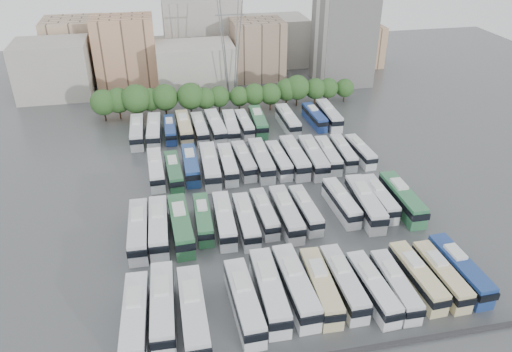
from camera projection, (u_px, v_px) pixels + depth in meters
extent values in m
plane|color=#424447|center=(267.00, 203.00, 85.04)|extent=(220.00, 220.00, 0.00)
cylinder|color=black|center=(105.00, 116.00, 115.20)|extent=(0.36, 0.36, 2.46)
sphere|color=#234C1E|center=(103.00, 102.00, 113.55)|extent=(5.90, 5.90, 5.90)
cylinder|color=black|center=(120.00, 114.00, 116.41)|extent=(0.36, 0.36, 2.43)
sphere|color=#234C1E|center=(118.00, 100.00, 114.79)|extent=(5.83, 5.83, 5.83)
cylinder|color=black|center=(138.00, 114.00, 115.76)|extent=(0.36, 0.36, 2.77)
sphere|color=#234C1E|center=(136.00, 99.00, 113.90)|extent=(6.65, 6.65, 6.65)
cylinder|color=black|center=(151.00, 112.00, 117.78)|extent=(0.36, 0.36, 2.24)
sphere|color=#234C1E|center=(150.00, 99.00, 116.28)|extent=(5.37, 5.37, 5.37)
cylinder|color=black|center=(166.00, 111.00, 117.43)|extent=(0.36, 0.36, 2.58)
sphere|color=#234C1E|center=(165.00, 97.00, 115.70)|extent=(6.19, 6.19, 6.19)
cylinder|color=black|center=(191.00, 110.00, 118.02)|extent=(0.36, 0.36, 2.60)
sphere|color=#234C1E|center=(190.00, 96.00, 116.28)|extent=(6.24, 6.24, 6.24)
cylinder|color=black|center=(206.00, 110.00, 118.97)|extent=(0.36, 0.36, 2.12)
sphere|color=#234C1E|center=(205.00, 98.00, 117.55)|extent=(5.08, 5.08, 5.08)
cylinder|color=black|center=(219.00, 108.00, 120.07)|extent=(0.36, 0.36, 2.11)
sphere|color=#234C1E|center=(219.00, 97.00, 118.66)|extent=(5.06, 5.06, 5.06)
cylinder|color=black|center=(240.00, 107.00, 120.70)|extent=(0.36, 0.36, 1.99)
sphere|color=#234C1E|center=(239.00, 96.00, 119.37)|extent=(4.77, 4.77, 4.77)
cylinder|color=black|center=(254.00, 106.00, 121.15)|extent=(0.36, 0.36, 2.17)
sphere|color=#234C1E|center=(254.00, 94.00, 119.70)|extent=(5.21, 5.21, 5.21)
cylinder|color=black|center=(270.00, 105.00, 121.33)|extent=(0.36, 0.36, 2.17)
sphere|color=#234C1E|center=(270.00, 94.00, 119.88)|extent=(5.20, 5.20, 5.20)
cylinder|color=black|center=(286.00, 101.00, 123.49)|extent=(0.36, 0.36, 2.26)
sphere|color=#234C1E|center=(287.00, 90.00, 121.97)|extent=(5.43, 5.43, 5.43)
cylinder|color=black|center=(297.00, 101.00, 123.62)|extent=(0.36, 0.36, 2.52)
sphere|color=#234C1E|center=(297.00, 87.00, 121.92)|extent=(6.06, 6.06, 6.06)
cylinder|color=black|center=(315.00, 100.00, 124.59)|extent=(0.36, 0.36, 2.16)
sphere|color=#234C1E|center=(315.00, 89.00, 123.14)|extent=(5.18, 5.18, 5.18)
cylinder|color=black|center=(327.00, 99.00, 125.42)|extent=(0.36, 0.36, 2.07)
sphere|color=#234C1E|center=(328.00, 88.00, 124.04)|extent=(4.97, 4.97, 4.97)
cylinder|color=black|center=(344.00, 98.00, 126.13)|extent=(0.36, 0.36, 1.93)
sphere|color=#234C1E|center=(345.00, 88.00, 124.84)|extent=(4.64, 4.64, 4.64)
cube|color=#9E998E|center=(53.00, 69.00, 127.09)|extent=(18.00, 14.00, 14.00)
cube|color=tan|center=(125.00, 51.00, 134.35)|extent=(16.00, 12.00, 18.00)
cube|color=#ADA89E|center=(196.00, 67.00, 132.15)|extent=(20.00, 14.00, 12.00)
cube|color=gray|center=(257.00, 49.00, 139.41)|extent=(14.00, 12.00, 16.00)
cube|color=gray|center=(202.00, 33.00, 147.91)|extent=(22.00, 16.00, 20.00)
cube|color=tan|center=(76.00, 48.00, 140.92)|extent=(16.00, 14.00, 16.00)
cube|color=#A39E93|center=(275.00, 41.00, 151.52)|extent=(18.00, 14.00, 14.00)
cube|color=tan|center=(357.00, 45.00, 151.09)|extent=(14.00, 12.00, 12.00)
cube|color=gray|center=(163.00, 57.00, 143.18)|extent=(12.00, 10.00, 10.00)
cube|color=silver|center=(344.00, 34.00, 133.96)|extent=(14.00, 14.00, 26.00)
cylinder|color=slate|center=(223.00, 35.00, 117.54)|extent=(2.90, 2.91, 33.83)
cylinder|color=slate|center=(221.00, 31.00, 120.95)|extent=(2.90, 2.91, 33.83)
cylinder|color=slate|center=(240.00, 34.00, 118.24)|extent=(2.90, 2.91, 33.83)
cylinder|color=slate|center=(237.00, 30.00, 121.65)|extent=(2.90, 2.91, 33.83)
cube|color=slate|center=(230.00, 15.00, 117.58)|extent=(7.00, 0.30, 0.30)
cube|color=silver|center=(136.00, 319.00, 59.42)|extent=(3.33, 13.05, 3.67)
cube|color=black|center=(135.00, 316.00, 58.93)|extent=(3.47, 13.25, 1.08)
cube|color=silver|center=(134.00, 297.00, 59.79)|extent=(1.99, 3.53, 0.47)
cube|color=silver|center=(163.00, 307.00, 61.11)|extent=(3.21, 13.11, 3.69)
cube|color=black|center=(163.00, 304.00, 60.62)|extent=(3.35, 13.31, 1.08)
cube|color=silver|center=(161.00, 285.00, 61.48)|extent=(1.96, 3.53, 0.48)
cube|color=silver|center=(193.00, 314.00, 60.10)|extent=(2.86, 13.44, 3.81)
cube|color=black|center=(193.00, 310.00, 59.59)|extent=(2.99, 13.64, 1.12)
cube|color=silver|center=(191.00, 291.00, 60.47)|extent=(1.90, 3.58, 0.49)
cube|color=silver|center=(244.00, 302.00, 61.91)|extent=(3.14, 12.87, 3.62)
cube|color=black|center=(244.00, 299.00, 61.44)|extent=(3.28, 13.07, 1.07)
cube|color=silver|center=(241.00, 281.00, 62.26)|extent=(1.92, 3.47, 0.47)
cube|color=silver|center=(269.00, 291.00, 63.54)|extent=(2.97, 13.15, 3.71)
cube|color=black|center=(269.00, 288.00, 63.05)|extent=(3.10, 13.35, 1.09)
cube|color=silver|center=(267.00, 270.00, 63.90)|extent=(1.91, 3.52, 0.48)
cube|color=silver|center=(295.00, 286.00, 64.32)|extent=(3.16, 13.23, 3.73)
cube|color=black|center=(296.00, 283.00, 63.83)|extent=(3.30, 13.43, 1.10)
cube|color=silver|center=(292.00, 266.00, 64.68)|extent=(1.96, 3.56, 0.48)
cube|color=beige|center=(320.00, 287.00, 64.40)|extent=(3.01, 12.31, 3.46)
cube|color=black|center=(321.00, 284.00, 63.95)|extent=(3.14, 12.49, 1.02)
cube|color=silver|center=(318.00, 268.00, 64.75)|extent=(1.84, 3.32, 0.45)
cube|color=silver|center=(343.00, 283.00, 65.09)|extent=(2.69, 12.16, 3.44)
cube|color=black|center=(344.00, 280.00, 64.64)|extent=(2.81, 12.34, 1.01)
cube|color=silver|center=(340.00, 264.00, 65.43)|extent=(1.75, 3.25, 0.44)
cube|color=silver|center=(372.00, 289.00, 64.29)|extent=(3.05, 11.75, 3.30)
cube|color=black|center=(373.00, 286.00, 63.86)|extent=(3.18, 11.93, 0.97)
cube|color=silver|center=(369.00, 270.00, 64.60)|extent=(1.80, 3.18, 0.43)
cube|color=silver|center=(395.00, 286.00, 64.74)|extent=(2.56, 11.38, 3.22)
cube|color=black|center=(396.00, 283.00, 64.32)|extent=(2.67, 11.55, 0.95)
cube|color=silver|center=(392.00, 268.00, 65.06)|extent=(1.65, 3.05, 0.42)
cube|color=beige|center=(417.00, 277.00, 66.17)|extent=(2.97, 11.76, 3.30)
cube|color=black|center=(418.00, 274.00, 65.73)|extent=(3.09, 11.94, 0.97)
cube|color=silver|center=(413.00, 259.00, 66.48)|extent=(1.78, 3.18, 0.43)
cube|color=beige|center=(441.00, 276.00, 66.46)|extent=(2.72, 11.50, 3.24)
cube|color=black|center=(442.00, 273.00, 66.03)|extent=(2.83, 11.67, 0.95)
cube|color=silver|center=(437.00, 258.00, 66.77)|extent=(1.70, 3.09, 0.42)
cube|color=navy|center=(459.00, 270.00, 67.31)|extent=(3.04, 12.29, 3.46)
cube|color=black|center=(461.00, 267.00, 66.85)|extent=(3.17, 12.48, 1.02)
cube|color=silver|center=(456.00, 252.00, 67.63)|extent=(1.85, 3.32, 0.45)
cube|color=silver|center=(139.00, 231.00, 75.00)|extent=(2.96, 12.80, 3.61)
cube|color=black|center=(138.00, 228.00, 74.52)|extent=(3.09, 12.99, 1.06)
cube|color=silver|center=(137.00, 214.00, 75.36)|extent=(1.87, 3.43, 0.47)
cube|color=silver|center=(159.00, 228.00, 75.77)|extent=(3.02, 12.75, 3.59)
cube|color=black|center=(159.00, 224.00, 75.30)|extent=(3.15, 12.94, 1.06)
cube|color=silver|center=(158.00, 211.00, 76.13)|extent=(1.88, 3.43, 0.47)
cube|color=#2D693E|center=(181.00, 226.00, 76.13)|extent=(3.28, 13.05, 3.67)
cube|color=black|center=(181.00, 223.00, 75.65)|extent=(3.42, 13.25, 1.08)
cube|color=silver|center=(179.00, 209.00, 76.47)|extent=(1.97, 3.53, 0.47)
cube|color=#2F6F43|center=(203.00, 219.00, 78.09)|extent=(2.58, 11.04, 3.11)
cube|color=black|center=(203.00, 217.00, 77.68)|extent=(2.69, 11.21, 0.92)
cube|color=silver|center=(202.00, 205.00, 78.40)|extent=(1.62, 2.97, 0.40)
cube|color=white|center=(224.00, 220.00, 77.58)|extent=(2.94, 12.09, 3.40)
cube|color=black|center=(224.00, 218.00, 77.13)|extent=(3.06, 12.28, 1.00)
cube|color=silver|center=(223.00, 205.00, 77.92)|extent=(1.80, 3.26, 0.44)
cube|color=silver|center=(246.00, 221.00, 77.44)|extent=(2.63, 11.83, 3.34)
cube|color=black|center=(246.00, 218.00, 77.00)|extent=(2.75, 12.00, 0.98)
cube|color=silver|center=(244.00, 206.00, 77.77)|extent=(1.70, 3.16, 0.43)
cube|color=silver|center=(264.00, 214.00, 79.47)|extent=(2.64, 11.07, 3.12)
cube|color=black|center=(264.00, 211.00, 79.06)|extent=(2.76, 11.24, 0.92)
cube|color=silver|center=(262.00, 200.00, 79.76)|extent=(1.64, 2.98, 0.40)
cube|color=silver|center=(286.00, 214.00, 79.00)|extent=(2.82, 12.44, 3.51)
cube|color=black|center=(286.00, 211.00, 78.54)|extent=(2.95, 12.63, 1.03)
cube|color=silver|center=(284.00, 198.00, 79.34)|extent=(1.81, 3.33, 0.45)
cube|color=silver|center=(305.00, 210.00, 80.31)|extent=(2.78, 11.15, 3.14)
cube|color=black|center=(306.00, 208.00, 79.89)|extent=(2.90, 11.32, 0.92)
cube|color=silver|center=(303.00, 197.00, 80.60)|extent=(1.68, 3.01, 0.41)
cube|color=white|center=(341.00, 203.00, 82.15)|extent=(2.88, 11.51, 3.24)
cube|color=black|center=(342.00, 200.00, 81.73)|extent=(3.00, 11.69, 0.95)
cube|color=silver|center=(339.00, 189.00, 82.45)|extent=(1.74, 3.11, 0.42)
cube|color=silver|center=(365.00, 204.00, 81.50)|extent=(3.45, 13.19, 3.70)
cube|color=black|center=(366.00, 201.00, 81.01)|extent=(3.59, 13.39, 1.09)
cube|color=silver|center=(363.00, 188.00, 81.87)|extent=(2.03, 3.57, 0.48)
cube|color=silver|center=(379.00, 199.00, 83.24)|extent=(2.55, 11.40, 3.22)
cube|color=black|center=(380.00, 196.00, 82.82)|extent=(2.66, 11.57, 0.95)
cube|color=silver|center=(377.00, 185.00, 83.56)|extent=(1.65, 3.05, 0.42)
cube|color=#307147|center=(402.00, 199.00, 82.71)|extent=(2.83, 12.91, 3.65)
cube|color=black|center=(403.00, 196.00, 82.23)|extent=(2.96, 13.11, 1.07)
cube|color=silver|center=(399.00, 184.00, 83.07)|extent=(1.85, 3.45, 0.47)
cube|color=white|center=(156.00, 170.00, 91.83)|extent=(2.86, 11.94, 3.36)
cube|color=black|center=(156.00, 167.00, 91.38)|extent=(2.98, 12.12, 0.99)
cube|color=silver|center=(154.00, 157.00, 92.14)|extent=(1.77, 3.21, 0.44)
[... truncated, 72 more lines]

